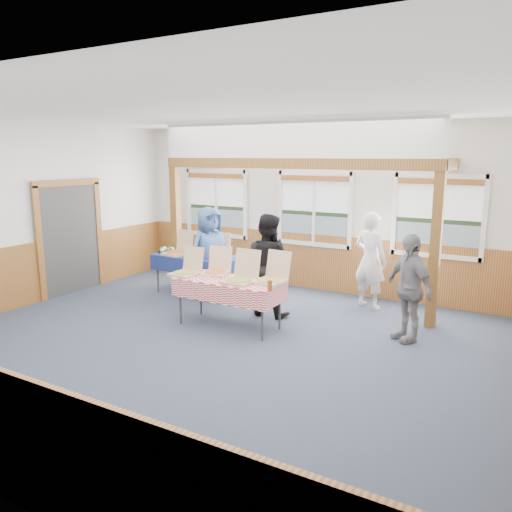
{
  "coord_description": "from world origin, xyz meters",
  "views": [
    {
      "loc": [
        3.85,
        -5.5,
        2.65
      ],
      "look_at": [
        0.11,
        1.0,
        1.11
      ],
      "focal_mm": 35.0,
      "sensor_mm": 36.0,
      "label": 1
    }
  ],
  "objects_px": {
    "table_left": "(198,259)",
    "woman_white": "(370,260)",
    "woman_black": "(267,265)",
    "person_grey": "(409,288)",
    "table_right": "(229,283)",
    "man_blue": "(210,252)"
  },
  "relations": [
    {
      "from": "table_right",
      "to": "table_left",
      "type": "bearing_deg",
      "value": 159.85
    },
    {
      "from": "woman_white",
      "to": "woman_black",
      "type": "distance_m",
      "value": 1.84
    },
    {
      "from": "woman_black",
      "to": "person_grey",
      "type": "xyz_separation_m",
      "value": [
        2.32,
        -0.02,
        -0.07
      ]
    },
    {
      "from": "person_grey",
      "to": "woman_white",
      "type": "bearing_deg",
      "value": 166.73
    },
    {
      "from": "woman_black",
      "to": "person_grey",
      "type": "bearing_deg",
      "value": 178.18
    },
    {
      "from": "table_left",
      "to": "man_blue",
      "type": "relative_size",
      "value": 1.08
    },
    {
      "from": "woman_black",
      "to": "man_blue",
      "type": "xyz_separation_m",
      "value": [
        -1.45,
        0.41,
        0.0
      ]
    },
    {
      "from": "table_right",
      "to": "man_blue",
      "type": "relative_size",
      "value": 1.06
    },
    {
      "from": "table_right",
      "to": "woman_black",
      "type": "relative_size",
      "value": 1.07
    },
    {
      "from": "table_left",
      "to": "man_blue",
      "type": "xyz_separation_m",
      "value": [
        0.28,
        -0.01,
        0.16
      ]
    },
    {
      "from": "woman_white",
      "to": "person_grey",
      "type": "bearing_deg",
      "value": 143.9
    },
    {
      "from": "man_blue",
      "to": "person_grey",
      "type": "distance_m",
      "value": 3.79
    },
    {
      "from": "woman_white",
      "to": "woman_black",
      "type": "height_order",
      "value": "woman_black"
    },
    {
      "from": "woman_white",
      "to": "woman_black",
      "type": "bearing_deg",
      "value": 58.92
    },
    {
      "from": "table_left",
      "to": "woman_white",
      "type": "xyz_separation_m",
      "value": [
        3.1,
        0.82,
        0.15
      ]
    },
    {
      "from": "table_left",
      "to": "woman_black",
      "type": "distance_m",
      "value": 1.79
    },
    {
      "from": "woman_black",
      "to": "woman_white",
      "type": "bearing_deg",
      "value": -139.17
    },
    {
      "from": "table_left",
      "to": "person_grey",
      "type": "height_order",
      "value": "person_grey"
    },
    {
      "from": "table_left",
      "to": "woman_white",
      "type": "height_order",
      "value": "woman_white"
    },
    {
      "from": "woman_white",
      "to": "person_grey",
      "type": "distance_m",
      "value": 1.58
    },
    {
      "from": "table_right",
      "to": "woman_black",
      "type": "xyz_separation_m",
      "value": [
        0.21,
        0.83,
        0.16
      ]
    },
    {
      "from": "woman_black",
      "to": "person_grey",
      "type": "height_order",
      "value": "woman_black"
    }
  ]
}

